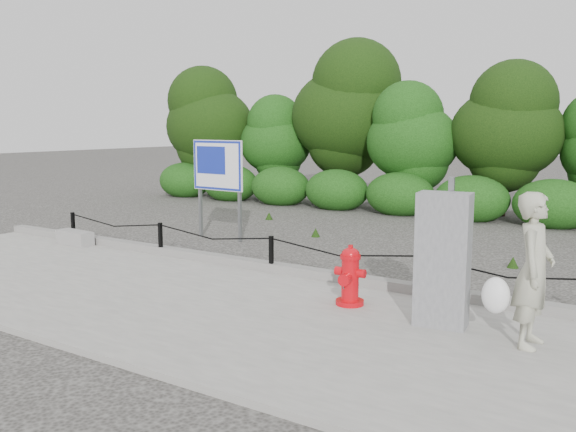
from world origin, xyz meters
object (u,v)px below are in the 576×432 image
(pedestrian, at_px, (531,272))
(advertising_sign, at_px, (218,170))
(utility_cabinet, at_px, (443,260))
(fire_hydrant, at_px, (350,276))
(concrete_block, at_px, (75,238))

(pedestrian, bearing_deg, advertising_sign, 64.72)
(pedestrian, xyz_separation_m, utility_cabinet, (-1.03, 0.15, -0.02))
(advertising_sign, bearing_deg, pedestrian, -23.26)
(fire_hydrant, bearing_deg, pedestrian, -12.18)
(pedestrian, distance_m, utility_cabinet, 1.04)
(concrete_block, bearing_deg, advertising_sign, 52.34)
(pedestrian, bearing_deg, fire_hydrant, 82.42)
(fire_hydrant, relative_size, utility_cabinet, 0.46)
(concrete_block, height_order, advertising_sign, advertising_sign)
(utility_cabinet, bearing_deg, fire_hydrant, 166.10)
(pedestrian, height_order, advertising_sign, advertising_sign)
(pedestrian, height_order, concrete_block, pedestrian)
(fire_hydrant, relative_size, concrete_block, 0.93)
(concrete_block, xyz_separation_m, utility_cabinet, (7.88, -0.87, 0.67))
(concrete_block, bearing_deg, fire_hydrant, -6.12)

